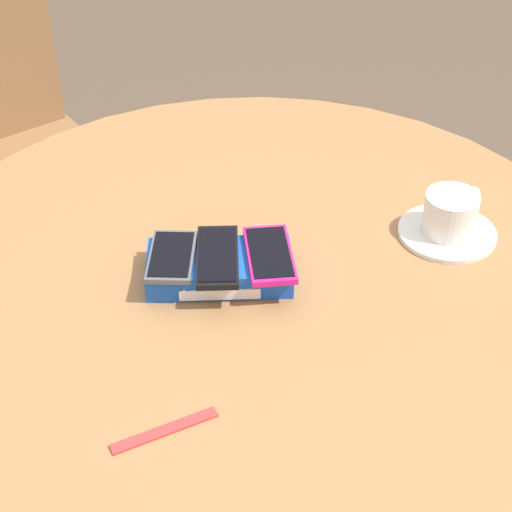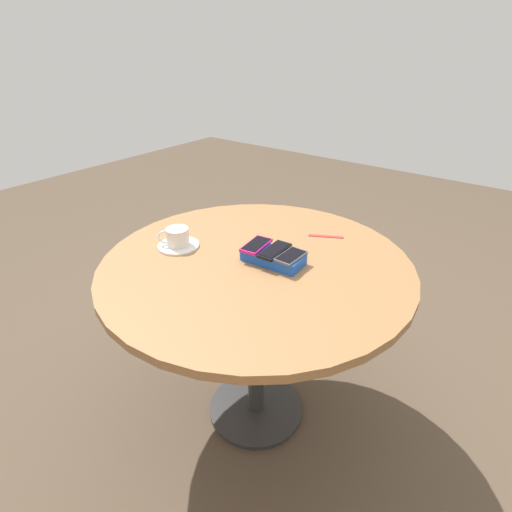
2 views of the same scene
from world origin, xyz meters
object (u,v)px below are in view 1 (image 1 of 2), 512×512
(round_table, at_px, (256,316))
(coffee_cup, at_px, (451,212))
(phone_black, at_px, (218,256))
(lanyard_strap, at_px, (165,430))
(chair_near_window, at_px, (17,167))
(phone_magenta, at_px, (270,255))
(saucer, at_px, (447,233))
(phone_box, at_px, (219,268))
(phone_gray, at_px, (172,256))

(round_table, height_order, coffee_cup, coffee_cup)
(coffee_cup, bearing_deg, round_table, -163.45)
(round_table, height_order, phone_black, phone_black)
(phone_black, bearing_deg, round_table, 32.82)
(coffee_cup, distance_m, lanyard_strap, 0.59)
(round_table, relative_size, chair_near_window, 1.35)
(phone_black, bearing_deg, lanyard_strap, -99.36)
(round_table, xyz_separation_m, lanyard_strap, (-0.10, -0.33, 0.10))
(phone_magenta, relative_size, lanyard_strap, 1.02)
(round_table, bearing_deg, saucer, 16.36)
(saucer, distance_m, lanyard_strap, 0.58)
(phone_black, relative_size, lanyard_strap, 1.05)
(chair_near_window, bearing_deg, coffee_cup, -36.74)
(coffee_cup, bearing_deg, chair_near_window, 143.26)
(phone_black, height_order, coffee_cup, coffee_cup)
(phone_box, bearing_deg, saucer, 18.44)
(phone_magenta, xyz_separation_m, lanyard_strap, (-0.12, -0.30, -0.04))
(phone_black, height_order, lanyard_strap, phone_black)
(round_table, distance_m, phone_gray, 0.19)
(phone_magenta, bearing_deg, phone_box, -179.35)
(phone_gray, xyz_separation_m, phone_magenta, (0.14, 0.01, 0.00))
(phone_black, bearing_deg, phone_magenta, 4.88)
(coffee_cup, bearing_deg, phone_gray, -163.54)
(phone_gray, relative_size, phone_black, 0.82)
(phone_gray, distance_m, coffee_cup, 0.45)
(phone_black, distance_m, saucer, 0.38)
(phone_box, height_order, coffee_cup, coffee_cup)
(round_table, bearing_deg, lanyard_strap, -107.52)
(phone_black, relative_size, saucer, 0.93)
(phone_black, relative_size, coffee_cup, 1.45)
(saucer, relative_size, coffee_cup, 1.56)
(saucer, distance_m, chair_near_window, 1.19)
(phone_box, relative_size, phone_gray, 1.85)
(phone_magenta, xyz_separation_m, chair_near_window, (-0.64, 0.81, -0.36))
(saucer, height_order, lanyard_strap, saucer)
(saucer, bearing_deg, phone_box, -161.56)
(phone_gray, bearing_deg, round_table, 16.25)
(phone_box, bearing_deg, phone_gray, -175.24)
(phone_box, xyz_separation_m, lanyard_strap, (-0.05, -0.30, -0.02))
(phone_gray, bearing_deg, phone_box, 4.76)
(lanyard_strap, bearing_deg, round_table, 72.48)
(phone_black, relative_size, phone_magenta, 1.03)
(phone_box, xyz_separation_m, phone_black, (-0.00, -0.01, 0.03))
(saucer, distance_m, coffee_cup, 0.04)
(phone_box, height_order, saucer, phone_box)
(phone_magenta, bearing_deg, lanyard_strap, -112.57)
(coffee_cup, bearing_deg, saucer, -137.42)
(phone_box, xyz_separation_m, phone_gray, (-0.07, -0.01, 0.02))
(phone_gray, height_order, phone_magenta, phone_magenta)
(phone_gray, xyz_separation_m, chair_near_window, (-0.49, 0.81, -0.36))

